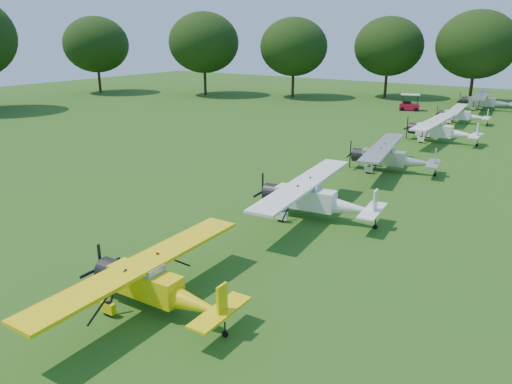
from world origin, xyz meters
TOP-DOWN VIEW (x-y plane):
  - ground at (0.00, 0.00)m, footprint 160.00×160.00m
  - tree_belt at (3.57, 0.16)m, footprint 137.36×130.27m
  - aircraft_2 at (1.25, -9.23)m, footprint 6.37×10.13m
  - aircraft_3 at (1.49, 2.61)m, footprint 7.03×11.18m
  - aircraft_4 at (1.47, 14.42)m, footprint 6.59×10.43m
  - aircraft_5 at (1.65, 27.03)m, footprint 6.77×10.75m
  - aircraft_6 at (0.82, 38.78)m, footprint 5.71×9.09m
  - aircraft_7 at (1.09, 50.80)m, footprint 7.07×11.22m
  - golf_cart at (-7.13, 44.98)m, footprint 2.79×2.16m

SIDE VIEW (x-z plane):
  - ground at x=0.00m, z-range 0.00..0.00m
  - golf_cart at x=-7.13m, z-range -0.35..1.76m
  - aircraft_6 at x=0.82m, z-range 0.15..1.94m
  - aircraft_2 at x=1.25m, z-range 0.17..2.17m
  - aircraft_4 at x=1.47m, z-range 0.17..2.22m
  - aircraft_5 at x=1.65m, z-range 0.18..2.31m
  - aircraft_3 at x=1.49m, z-range 0.19..2.38m
  - aircraft_7 at x=1.09m, z-range 0.19..2.39m
  - tree_belt at x=3.57m, z-range 0.77..15.29m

